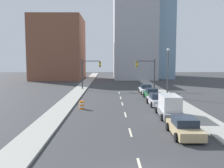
# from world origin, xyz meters

# --- Properties ---
(sidewalk_left) EXTENTS (2.50, 89.46, 0.17)m
(sidewalk_left) POSITION_xyz_m (-7.37, 44.73, 0.09)
(sidewalk_left) COLOR #9E9B93
(sidewalk_left) RESTS_ON ground
(sidewalk_right) EXTENTS (2.50, 89.46, 0.17)m
(sidewalk_right) POSITION_xyz_m (7.37, 44.73, 0.09)
(sidewalk_right) COLOR #9E9B93
(sidewalk_right) RESTS_ON ground
(lane_stripe_at_2m) EXTENTS (0.16, 2.40, 0.01)m
(lane_stripe_at_2m) POSITION_xyz_m (0.00, 2.00, 0.00)
(lane_stripe_at_2m) COLOR beige
(lane_stripe_at_2m) RESTS_ON ground
(lane_stripe_at_8m) EXTENTS (0.16, 2.40, 0.01)m
(lane_stripe_at_8m) POSITION_xyz_m (0.00, 8.48, 0.00)
(lane_stripe_at_8m) COLOR beige
(lane_stripe_at_8m) RESTS_ON ground
(lane_stripe_at_15m) EXTENTS (0.16, 2.40, 0.01)m
(lane_stripe_at_15m) POSITION_xyz_m (0.00, 14.93, 0.00)
(lane_stripe_at_15m) COLOR beige
(lane_stripe_at_15m) RESTS_ON ground
(lane_stripe_at_21m) EXTENTS (0.16, 2.40, 0.01)m
(lane_stripe_at_21m) POSITION_xyz_m (0.00, 21.36, 0.00)
(lane_stripe_at_21m) COLOR beige
(lane_stripe_at_21m) RESTS_ON ground
(lane_stripe_at_26m) EXTENTS (0.16, 2.40, 0.01)m
(lane_stripe_at_26m) POSITION_xyz_m (0.00, 26.44, 0.00)
(lane_stripe_at_26m) COLOR beige
(lane_stripe_at_26m) RESTS_ON ground
(lane_stripe_at_32m) EXTENTS (0.16, 2.40, 0.01)m
(lane_stripe_at_32m) POSITION_xyz_m (0.00, 31.87, 0.00)
(lane_stripe_at_32m) COLOR beige
(lane_stripe_at_32m) RESTS_ON ground
(building_brick_left) EXTENTS (14.00, 16.00, 17.80)m
(building_brick_left) POSITION_xyz_m (-16.49, 62.28, 8.90)
(building_brick_left) COLOR brown
(building_brick_left) RESTS_ON ground
(building_office_center) EXTENTS (12.00, 20.00, 29.31)m
(building_office_center) POSITION_xyz_m (5.65, 66.28, 14.66)
(building_office_center) COLOR #A8A8AD
(building_office_center) RESTS_ON ground
(building_glass_right) EXTENTS (13.00, 20.00, 32.43)m
(building_glass_right) POSITION_xyz_m (10.75, 70.28, 16.21)
(building_glass_right) COLOR #7A9EB7
(building_glass_right) RESTS_ON ground
(traffic_signal_left) EXTENTS (3.73, 0.35, 5.89)m
(traffic_signal_left) POSITION_xyz_m (-5.91, 36.75, 3.79)
(traffic_signal_left) COLOR #38383D
(traffic_signal_left) RESTS_ON ground
(traffic_signal_right) EXTENTS (3.73, 0.35, 5.89)m
(traffic_signal_right) POSITION_xyz_m (5.92, 36.75, 3.79)
(traffic_signal_right) COLOR #38383D
(traffic_signal_right) RESTS_ON ground
(traffic_barrel) EXTENTS (0.56, 0.56, 0.95)m
(traffic_barrel) POSITION_xyz_m (-5.01, 17.96, 0.47)
(traffic_barrel) COLOR orange
(traffic_barrel) RESTS_ON ground
(street_lamp) EXTENTS (0.44, 0.44, 7.52)m
(street_lamp) POSITION_xyz_m (7.20, 26.76, 4.41)
(street_lamp) COLOR #4C4C51
(street_lamp) RESTS_ON ground
(sedan_tan) EXTENTS (2.22, 4.56, 1.44)m
(sedan_tan) POSITION_xyz_m (4.11, 7.55, 0.66)
(sedan_tan) COLOR tan
(sedan_tan) RESTS_ON ground
(box_truck_gray) EXTENTS (2.38, 5.70, 2.27)m
(box_truck_gray) POSITION_xyz_m (4.43, 13.84, 1.06)
(box_truck_gray) COLOR slate
(box_truck_gray) RESTS_ON ground
(sedan_silver) EXTENTS (2.10, 4.72, 1.54)m
(sedan_silver) POSITION_xyz_m (4.30, 20.24, 0.70)
(sedan_silver) COLOR #B2B2BC
(sedan_silver) RESTS_ON ground
(sedan_green) EXTENTS (2.11, 4.72, 1.52)m
(sedan_green) POSITION_xyz_m (4.60, 25.67, 0.70)
(sedan_green) COLOR #1E6033
(sedan_green) RESTS_ON ground
(sedan_white) EXTENTS (2.21, 4.42, 1.53)m
(sedan_white) POSITION_xyz_m (4.53, 31.17, 0.69)
(sedan_white) COLOR silver
(sedan_white) RESTS_ON ground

